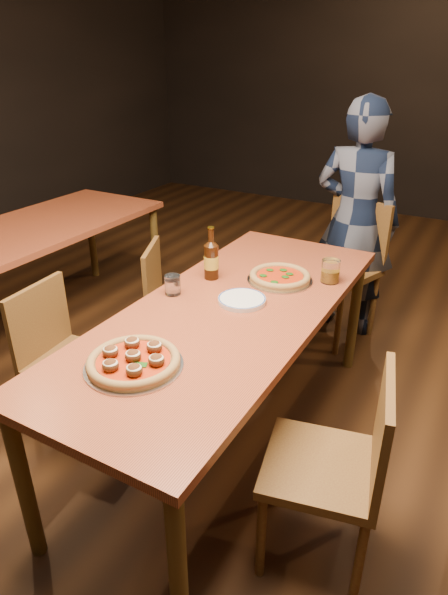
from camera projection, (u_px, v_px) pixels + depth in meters
The scene contains 15 objects.
ground at pixel (229, 436), 2.56m from camera, with size 9.00×9.00×0.00m, color black.
room_shell at pixel (231, 27), 1.74m from camera, with size 9.00×9.00×9.00m.
table_main at pixel (229, 321), 2.26m from camera, with size 0.80×2.00×0.75m.
table_left at pixel (24, 240), 3.24m from camera, with size 0.80×2.00×0.75m.
chair_main_nw at pixel (73, 361), 2.45m from camera, with size 0.38×0.38×0.82m, color #562B16, non-canonical shape.
chair_main_sw at pixel (183, 304), 3.01m from camera, with size 0.38×0.38×0.81m, color #562B16, non-canonical shape.
chair_main_e at pixel (321, 465), 1.80m from camera, with size 0.40×0.40×0.87m, color #562B16, non-canonical shape.
chair_end at pixel (337, 270), 3.30m from camera, with size 0.45×0.45×0.96m, color #562B16, non-canonical shape.
pizza_meatball at pixel (134, 361), 1.79m from camera, with size 0.36×0.36×0.07m.
pizza_margherita at pixel (280, 277), 2.48m from camera, with size 0.33×0.33×0.04m.
plate_stack at pixel (242, 300), 2.27m from camera, with size 0.22×0.22×0.02m, color white.
beer_bottle at pixel (211, 261), 2.48m from camera, with size 0.07×0.07×0.26m.
water_glass at pixel (173, 285), 2.33m from camera, with size 0.07×0.07×0.09m, color white.
amber_glass at pixel (330, 271), 2.45m from camera, with size 0.09×0.09×0.11m, color #AA6D13.
diner at pixel (355, 220), 3.28m from camera, with size 0.57×0.38×1.57m, color black.
Camera 1 is at (0.95, -1.74, 1.77)m, focal length 30.00 mm.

